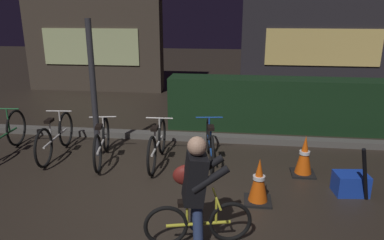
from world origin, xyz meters
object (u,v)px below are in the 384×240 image
street_post (93,90)px  blue_crate (351,184)px  parked_bike_left_mid (55,137)px  traffic_cone_far (304,156)px  parked_bike_leftmost (1,136)px  traffic_cone_near (259,181)px  parked_bike_center_left (102,142)px  parked_bike_center_right (157,144)px  cyclist (196,191)px  parked_bike_right_mid (210,144)px  closed_umbrella (365,175)px

street_post → blue_crate: street_post is taller
parked_bike_left_mid → traffic_cone_far: parked_bike_left_mid is taller
parked_bike_leftmost → traffic_cone_near: parked_bike_leftmost is taller
parked_bike_center_left → traffic_cone_far: size_ratio=2.37×
parked_bike_left_mid → traffic_cone_far: 4.21m
parked_bike_leftmost → parked_bike_center_right: size_ratio=1.10×
traffic_cone_near → cyclist: cyclist is taller
parked_bike_leftmost → traffic_cone_near: bearing=-108.6°
parked_bike_center_right → parked_bike_right_mid: size_ratio=1.00×
blue_crate → closed_umbrella: bearing=-72.3°
street_post → parked_bike_left_mid: bearing=-172.0°
blue_crate → closed_umbrella: closed_umbrella is taller
traffic_cone_near → blue_crate: 1.36m
traffic_cone_far → parked_bike_center_right: bearing=176.2°
parked_bike_left_mid → closed_umbrella: size_ratio=1.91×
parked_bike_left_mid → parked_bike_center_right: bearing=-98.2°
parked_bike_center_right → cyclist: bearing=-159.0°
street_post → closed_umbrella: 4.33m
traffic_cone_far → closed_umbrella: size_ratio=0.75×
parked_bike_center_right → closed_umbrella: bearing=-110.1°
parked_bike_center_right → street_post: bearing=78.0°
parked_bike_center_right → cyclist: (0.90, -2.09, 0.30)m
traffic_cone_near → closed_umbrella: (1.37, 0.15, 0.11)m
parked_bike_left_mid → traffic_cone_near: size_ratio=2.60×
blue_crate → closed_umbrella: (0.08, -0.25, 0.26)m
closed_umbrella → traffic_cone_near: bearing=-40.8°
parked_bike_center_left → parked_bike_leftmost: bearing=78.2°
parked_bike_leftmost → blue_crate: bearing=-101.7°
parked_bike_leftmost → blue_crate: 5.73m
street_post → parked_bike_center_right: 1.41m
traffic_cone_near → parked_bike_center_left: bearing=157.2°
parked_bike_left_mid → traffic_cone_near: (3.46, -1.20, -0.04)m
closed_umbrella → blue_crate: bearing=-119.4°
parked_bike_center_left → traffic_cone_near: (2.57, -1.08, -0.02)m
traffic_cone_far → blue_crate: traffic_cone_far is taller
street_post → parked_bike_left_mid: street_post is taller
closed_umbrella → parked_bike_center_right: bearing=-64.8°
street_post → parked_bike_center_left: 0.89m
blue_crate → closed_umbrella: 0.37m
parked_bike_leftmost → traffic_cone_far: parked_bike_leftmost is taller
street_post → parked_bike_leftmost: 1.86m
parked_bike_center_left → closed_umbrella: size_ratio=1.79×
parked_bike_leftmost → street_post: bearing=-87.1°
cyclist → blue_crate: bearing=20.3°
traffic_cone_far → parked_bike_leftmost: bearing=178.7°
parked_bike_right_mid → closed_umbrella: (2.12, -1.09, 0.08)m
street_post → parked_bike_right_mid: (1.99, -0.06, -0.84)m
parked_bike_leftmost → parked_bike_left_mid: parked_bike_leftmost is taller
parked_bike_leftmost → traffic_cone_near: size_ratio=2.74×
parked_bike_leftmost → closed_umbrella: bearing=-104.0°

